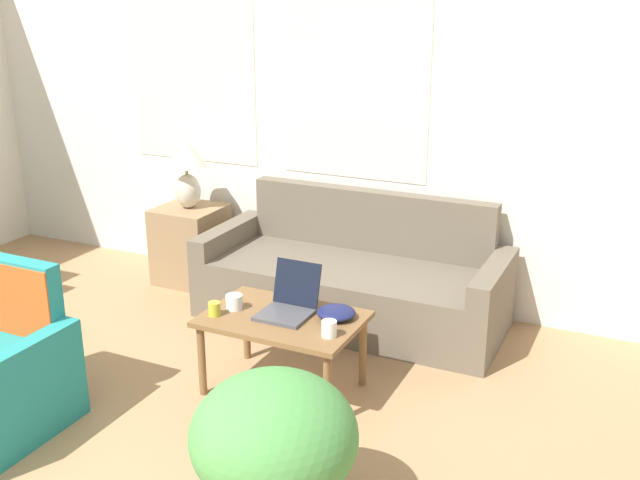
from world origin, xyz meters
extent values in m
cube|color=white|center=(0.00, 3.50, 1.30)|extent=(6.40, 0.05, 2.60)
cube|color=white|center=(-0.76, 3.47, 1.55)|extent=(1.10, 0.01, 1.30)
cube|color=white|center=(0.59, 3.47, 1.55)|extent=(1.10, 0.01, 1.30)
cube|color=#665B4C|center=(0.79, 2.99, 0.21)|extent=(1.81, 0.84, 0.41)
cube|color=#665B4C|center=(0.79, 3.35, 0.42)|extent=(1.81, 0.12, 0.85)
cube|color=#665B4C|center=(-0.19, 2.99, 0.28)|extent=(0.14, 0.84, 0.56)
cube|color=#665B4C|center=(1.76, 2.99, 0.28)|extent=(0.14, 0.84, 0.56)
cube|color=teal|center=(-0.43, 1.24, 0.42)|extent=(0.61, 0.10, 0.85)
cube|color=teal|center=(-0.08, 0.89, 0.28)|extent=(0.10, 0.79, 0.55)
cube|color=#D1511E|center=(-0.43, 1.18, 0.53)|extent=(0.60, 0.01, 0.61)
cube|color=#937551|center=(-0.64, 3.15, 0.30)|extent=(0.47, 0.47, 0.60)
ellipsoid|color=beige|center=(-0.64, 3.15, 0.73)|extent=(0.20, 0.20, 0.26)
cylinder|color=tan|center=(-0.64, 3.15, 0.89)|extent=(0.02, 0.02, 0.06)
cone|color=white|center=(-0.64, 3.15, 1.03)|extent=(0.30, 0.30, 0.22)
cube|color=brown|center=(0.81, 1.96, 0.44)|extent=(0.88, 0.59, 0.03)
cylinder|color=brown|center=(0.43, 1.71, 0.21)|extent=(0.04, 0.04, 0.43)
cylinder|color=brown|center=(1.20, 1.71, 0.21)|extent=(0.04, 0.04, 0.43)
cylinder|color=brown|center=(0.43, 2.20, 0.21)|extent=(0.04, 0.04, 0.43)
cylinder|color=brown|center=(1.20, 2.20, 0.21)|extent=(0.04, 0.04, 0.43)
cube|color=#47474C|center=(0.82, 1.96, 0.47)|extent=(0.28, 0.26, 0.02)
cube|color=black|center=(0.82, 2.12, 0.60)|extent=(0.28, 0.08, 0.25)
cylinder|color=gold|center=(0.46, 1.81, 0.50)|extent=(0.07, 0.07, 0.08)
cylinder|color=white|center=(1.15, 1.84, 0.50)|extent=(0.08, 0.08, 0.09)
cylinder|color=white|center=(0.51, 1.93, 0.50)|extent=(0.10, 0.10, 0.08)
ellipsoid|color=#191E4C|center=(1.09, 2.07, 0.49)|extent=(0.22, 0.22, 0.06)
ellipsoid|color=#4C9347|center=(1.34, 0.90, 0.46)|extent=(0.70, 0.70, 0.52)
camera|label=1|loc=(2.64, -1.41, 2.20)|focal=42.00mm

